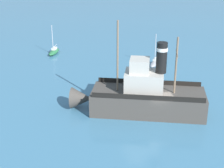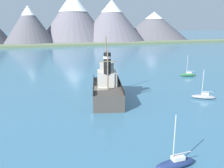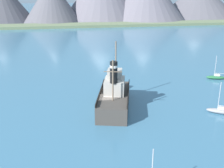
{
  "view_description": "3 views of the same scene",
  "coord_description": "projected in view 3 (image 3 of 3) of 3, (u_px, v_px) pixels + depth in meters",
  "views": [
    {
      "loc": [
        -31.16,
        8.79,
        16.71
      ],
      "look_at": [
        2.4,
        4.84,
        3.11
      ],
      "focal_mm": 55.0,
      "sensor_mm": 36.0,
      "label": 1
    },
    {
      "loc": [
        -8.93,
        -34.2,
        12.15
      ],
      "look_at": [
        3.29,
        3.77,
        1.83
      ],
      "focal_mm": 38.0,
      "sensor_mm": 36.0,
      "label": 2
    },
    {
      "loc": [
        -5.31,
        -38.53,
        17.98
      ],
      "look_at": [
        1.56,
        3.11,
        3.28
      ],
      "focal_mm": 45.0,
      "sensor_mm": 36.0,
      "label": 3
    }
  ],
  "objects": [
    {
      "name": "sailboat_grey",
      "position": [
        220.0,
        111.0,
        41.88
      ],
      "size": [
        3.84,
        2.87,
        4.9
      ],
      "color": "gray",
      "rests_on": "ground"
    },
    {
      "name": "sailboat_green",
      "position": [
        216.0,
        77.0,
        57.43
      ],
      "size": [
        3.95,
        2.25,
        4.9
      ],
      "color": "#286B3D",
      "rests_on": "ground"
    },
    {
      "name": "old_tugboat",
      "position": [
        115.0,
        96.0,
        43.84
      ],
      "size": [
        7.17,
        14.79,
        9.9
      ],
      "color": "#423D38",
      "rests_on": "ground"
    },
    {
      "name": "shoreline_strip",
      "position": [
        77.0,
        25.0,
        132.67
      ],
      "size": [
        240.0,
        12.0,
        1.2
      ],
      "primitive_type": "cube",
      "color": "#6B7A56",
      "rests_on": "ground"
    },
    {
      "name": "ground_plane",
      "position": [
        105.0,
        111.0,
        42.63
      ],
      "size": [
        600.0,
        600.0,
        0.0
      ],
      "primitive_type": "plane",
      "color": "teal"
    }
  ]
}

